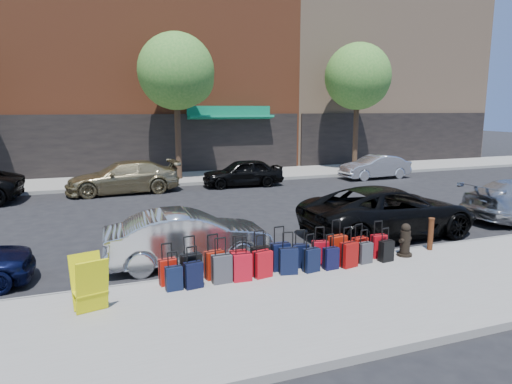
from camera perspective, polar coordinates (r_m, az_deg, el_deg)
name	(u,v)px	position (r m, az deg, el deg)	size (l,w,h in m)	color
ground	(221,225)	(14.74, -4.35, -4.18)	(120.00, 120.00, 0.00)	black
sidewalk_near	(317,302)	(8.98, 7.62, -13.51)	(60.00, 4.00, 0.15)	gray
sidewalk_far	(168,179)	(24.31, -10.95, 1.62)	(60.00, 4.00, 0.15)	gray
curb_near	(276,268)	(10.67, 2.46, -9.48)	(60.00, 0.08, 0.15)	gray
curb_far	(175,185)	(22.35, -10.07, 0.89)	(60.00, 0.08, 0.15)	gray
building_center	(141,10)	(32.56, -14.13, 21.22)	(17.00, 12.85, 20.00)	brown
building_right	(354,39)	(37.82, 12.18, 18.20)	(15.00, 12.12, 18.00)	tan
tree_center	(179,74)	(23.73, -9.61, 14.39)	(3.80, 3.80, 7.27)	black
tree_right	(360,78)	(27.74, 12.86, 13.68)	(3.80, 3.80, 7.27)	black
suitcase_front_0	(168,272)	(9.61, -10.91, -9.76)	(0.38, 0.24, 0.87)	#A7150A
suitcase_front_1	(191,268)	(9.63, -8.11, -9.40)	(0.44, 0.29, 0.98)	black
suitcase_front_2	(214,265)	(9.80, -5.23, -9.03)	(0.43, 0.28, 0.96)	maroon
suitcase_front_3	(239,263)	(9.91, -2.18, -8.89)	(0.38, 0.22, 0.89)	#A20A11
suitcase_front_4	(260,260)	(10.08, 0.52, -8.44)	(0.40, 0.23, 0.95)	black
suitcase_front_5	(280,256)	(10.25, 3.04, -8.05)	(0.42, 0.24, 0.99)	black
suitcase_front_6	(300,256)	(10.47, 5.57, -7.92)	(0.39, 0.25, 0.87)	black
suitcase_front_7	(320,253)	(10.72, 8.00, -7.51)	(0.39, 0.27, 0.87)	#A40A17
suitcase_front_8	(337,249)	(10.94, 10.14, -6.98)	(0.45, 0.30, 1.00)	#9E1A0A
suitcase_front_9	(360,248)	(11.21, 12.82, -6.88)	(0.38, 0.24, 0.86)	#AB110B
suitcase_front_10	(379,246)	(11.47, 15.09, -6.54)	(0.38, 0.22, 0.90)	#B20B14
suitcase_back_0	(174,278)	(9.32, -10.23, -10.56)	(0.34, 0.21, 0.78)	black
suitcase_back_1	(193,275)	(9.37, -7.83, -10.24)	(0.38, 0.26, 0.85)	black
suitcase_back_2	(222,269)	(9.56, -4.32, -9.54)	(0.41, 0.24, 0.95)	#3B3B40
suitcase_back_3	(242,267)	(9.65, -1.77, -9.36)	(0.41, 0.25, 0.94)	#B20B1B
suitcase_back_4	(263,264)	(9.84, 0.82, -8.98)	(0.42, 0.30, 0.92)	#AE0B15
suitcase_back_5	(288,261)	(10.04, 4.05, -8.58)	(0.43, 0.29, 0.93)	black
suitcase_back_6	(311,260)	(10.23, 6.94, -8.43)	(0.38, 0.26, 0.85)	black
suitcase_back_7	(331,258)	(10.45, 9.33, -8.17)	(0.35, 0.22, 0.80)	black
suitcase_back_8	(349,255)	(10.65, 11.52, -7.67)	(0.42, 0.30, 0.92)	maroon
suitcase_back_9	(365,253)	(10.99, 13.45, -7.39)	(0.35, 0.23, 0.79)	#36363B
suitcase_back_10	(386,251)	(11.25, 15.97, -7.09)	(0.36, 0.23, 0.80)	black
fire_hydrant	(405,241)	(11.75, 18.15, -5.83)	(0.42, 0.37, 0.81)	black
bollard	(431,233)	(12.44, 21.00, -4.86)	(0.15, 0.15, 0.83)	#38190C
display_rack	(90,284)	(8.75, -20.09, -10.75)	(0.68, 0.73, 0.99)	#D4D10B
car_near_1	(189,238)	(11.10, -8.36, -5.67)	(1.38, 3.96, 1.30)	silver
car_near_2	(389,211)	(13.94, 16.27, -2.33)	(2.43, 5.26, 1.46)	black
car_far_1	(123,177)	(21.00, -16.27, 1.77)	(1.98, 4.87, 1.41)	#98885D
car_far_2	(243,173)	(22.00, -1.69, 2.44)	(1.55, 3.86, 1.32)	black
car_far_3	(375,167)	(25.25, 14.65, 3.06)	(1.33, 3.82, 1.26)	silver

